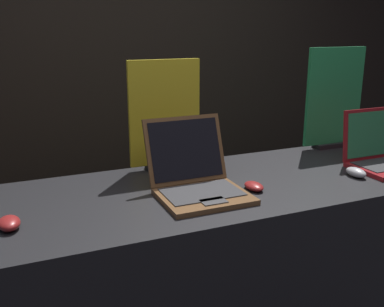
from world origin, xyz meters
The scene contains 9 objects.
wall_back centered at (0.00, 1.76, 1.40)m, with size 8.00×0.05×2.80m.
display_counter centered at (0.00, 0.37, 0.49)m, with size 2.36×0.74×0.98m.
mouse_front centered at (-0.71, 0.26, 1.00)m, with size 0.07×0.11×0.04m.
laptop_middle centered at (-0.01, 0.32, 1.05)m, with size 0.34×0.38×0.28m.
mouse_middle centered at (0.22, 0.26, 1.00)m, with size 0.07×0.10×0.03m.
promo_stand_middle centered at (-0.01, 0.68, 1.22)m, with size 0.34×0.07×0.50m.
laptop_back centered at (0.94, 0.30, 1.05)m, with size 0.35×0.27×0.26m.
mouse_back centered at (0.71, 0.22, 1.00)m, with size 0.06×0.11×0.04m.
promo_stand_back centered at (0.94, 0.67, 1.24)m, with size 0.35×0.07×0.54m.
Camera 1 is at (-0.69, -1.22, 1.63)m, focal length 42.00 mm.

